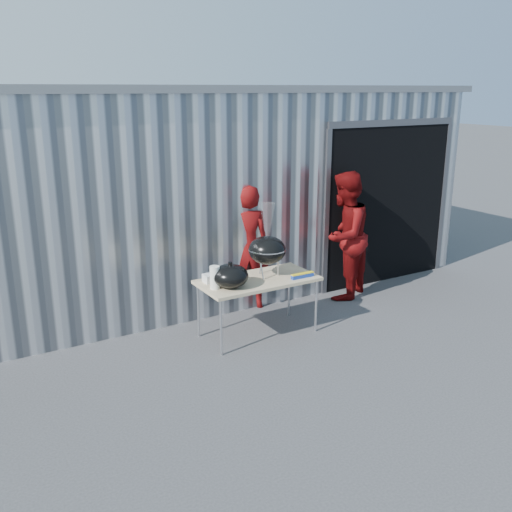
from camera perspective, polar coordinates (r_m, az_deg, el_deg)
ground at (r=6.60m, az=1.19°, el=-11.18°), size 80.00×80.00×0.00m
building at (r=10.47m, az=-7.82°, el=7.93°), size 8.20×6.20×3.10m
folding_table at (r=7.20m, az=0.18°, el=-2.60°), size 1.50×0.75×0.75m
kettle_grill at (r=7.17m, az=1.13°, el=1.11°), size 0.48×0.48×0.95m
grill_lid at (r=6.85m, az=-2.58°, el=-2.00°), size 0.44×0.44×0.32m
paper_towels at (r=6.82m, az=-4.14°, el=-2.16°), size 0.12×0.12×0.28m
white_tub at (r=7.09m, az=-4.46°, el=-2.20°), size 0.20×0.15×0.10m
foil_box at (r=7.24m, az=4.67°, el=-1.95°), size 0.32×0.05×0.06m
person_cook at (r=8.06m, az=-0.94°, el=0.86°), size 0.76×0.63×1.79m
person_bystander at (r=8.56m, az=8.80°, el=2.01°), size 1.17×1.09×1.91m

